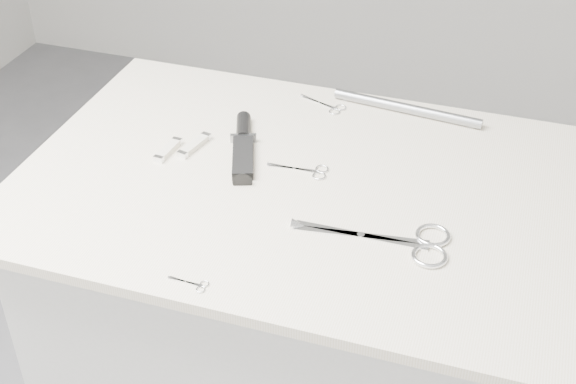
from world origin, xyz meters
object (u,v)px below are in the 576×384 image
(sheathed_knife, at_px, (243,143))
(metal_rail, at_px, (407,108))
(pocket_knife_a, at_px, (195,145))
(large_shears, at_px, (406,242))
(embroidery_scissors_b, at_px, (329,106))
(tiny_scissors, at_px, (193,284))
(plinth, at_px, (296,361))
(embroidery_scissors_a, at_px, (308,171))
(pocket_knife_b, at_px, (168,150))

(sheathed_knife, distance_m, metal_rail, 0.35)
(pocket_knife_a, bearing_deg, large_shears, -97.08)
(embroidery_scissors_b, relative_size, pocket_knife_a, 1.18)
(tiny_scissors, bearing_deg, sheathed_knife, 102.49)
(large_shears, height_order, sheathed_knife, sheathed_knife)
(tiny_scissors, bearing_deg, plinth, 80.66)
(plinth, xyz_separation_m, large_shears, (0.22, -0.11, 0.47))
(embroidery_scissors_b, distance_m, sheathed_knife, 0.23)
(tiny_scissors, xyz_separation_m, metal_rail, (0.20, 0.61, 0.01))
(sheathed_knife, bearing_deg, large_shears, -138.34)
(embroidery_scissors_a, bearing_deg, pocket_knife_a, 174.67)
(large_shears, distance_m, embroidery_scissors_a, 0.26)
(tiny_scissors, xyz_separation_m, pocket_knife_b, (-0.19, 0.32, 0.00))
(large_shears, height_order, embroidery_scissors_a, large_shears)
(embroidery_scissors_b, distance_m, metal_rail, 0.16)
(embroidery_scissors_b, bearing_deg, embroidery_scissors_a, -62.51)
(embroidery_scissors_a, distance_m, embroidery_scissors_b, 0.24)
(embroidery_scissors_a, height_order, tiny_scissors, same)
(large_shears, height_order, metal_rail, metal_rail)
(embroidery_scissors_a, xyz_separation_m, sheathed_knife, (-0.14, 0.04, 0.01))
(plinth, distance_m, embroidery_scissors_a, 0.47)
(embroidery_scissors_b, height_order, pocket_knife_b, pocket_knife_b)
(embroidery_scissors_a, bearing_deg, tiny_scissors, -105.57)
(plinth, relative_size, large_shears, 3.52)
(embroidery_scissors_b, xyz_separation_m, tiny_scissors, (-0.05, -0.58, -0.00))
(large_shears, bearing_deg, plinth, 148.53)
(plinth, xyz_separation_m, pocket_knife_a, (-0.22, 0.04, 0.48))
(plinth, distance_m, large_shears, 0.53)
(pocket_knife_a, distance_m, pocket_knife_b, 0.05)
(embroidery_scissors_a, bearing_deg, metal_rail, 61.10)
(embroidery_scissors_b, xyz_separation_m, pocket_knife_b, (-0.24, -0.26, 0.00))
(embroidery_scissors_a, height_order, embroidery_scissors_b, same)
(plinth, relative_size, tiny_scissors, 13.94)
(large_shears, relative_size, embroidery_scissors_b, 2.46)
(tiny_scissors, relative_size, pocket_knife_b, 0.82)
(large_shears, xyz_separation_m, embroidery_scissors_a, (-0.21, 0.15, -0.00))
(pocket_knife_b, bearing_deg, embroidery_scissors_b, -37.58)
(large_shears, xyz_separation_m, pocket_knife_a, (-0.44, 0.16, 0.00))
(embroidery_scissors_b, relative_size, pocket_knife_b, 1.32)
(sheathed_knife, relative_size, pocket_knife_a, 2.37)
(large_shears, distance_m, pocket_knife_b, 0.49)
(plinth, bearing_deg, embroidery_scissors_b, 93.95)
(plinth, relative_size, embroidery_scissors_b, 8.64)
(large_shears, relative_size, pocket_knife_b, 3.25)
(plinth, xyz_separation_m, metal_rail, (0.14, 0.30, 0.48))
(tiny_scissors, bearing_deg, embroidery_scissors_b, 88.17)
(embroidery_scissors_b, bearing_deg, sheathed_knife, -99.20)
(embroidery_scissors_b, xyz_separation_m, metal_rail, (0.16, 0.03, 0.01))
(embroidery_scissors_b, xyz_separation_m, pocket_knife_a, (-0.20, -0.23, 0.00))
(sheathed_knife, bearing_deg, metal_rail, -70.39)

